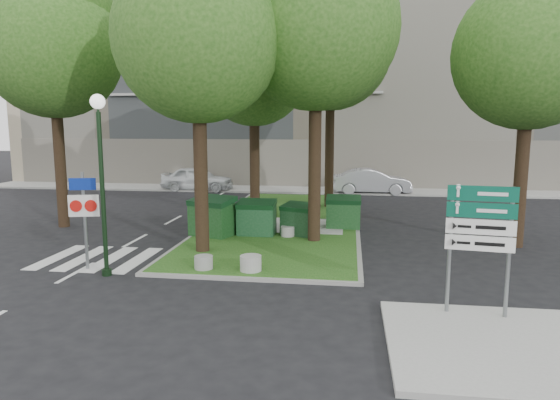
% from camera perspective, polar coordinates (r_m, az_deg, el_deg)
% --- Properties ---
extents(ground, '(120.00, 120.00, 0.00)m').
position_cam_1_polar(ground, '(13.92, -5.83, -9.00)').
color(ground, black).
rests_on(ground, ground).
extents(median_island, '(6.00, 16.00, 0.12)m').
position_cam_1_polar(median_island, '(21.45, 0.57, -2.49)').
color(median_island, '#164915').
rests_on(median_island, ground).
extents(median_kerb, '(6.30, 16.30, 0.10)m').
position_cam_1_polar(median_kerb, '(21.46, 0.57, -2.52)').
color(median_kerb, gray).
rests_on(median_kerb, ground).
extents(sidewalk_corner, '(5.00, 4.00, 0.12)m').
position_cam_1_polar(sidewalk_corner, '(10.76, 25.96, -14.96)').
color(sidewalk_corner, '#999993').
rests_on(sidewalk_corner, ground).
extents(building_sidewalk, '(42.00, 3.00, 0.12)m').
position_cam_1_polar(building_sidewalk, '(31.81, 2.13, 1.17)').
color(building_sidewalk, '#999993').
rests_on(building_sidewalk, ground).
extents(zebra_crossing, '(5.00, 3.00, 0.01)m').
position_cam_1_polar(zebra_crossing, '(16.52, -17.37, -6.50)').
color(zebra_crossing, silver).
rests_on(zebra_crossing, ground).
extents(apartment_building, '(41.00, 12.00, 16.00)m').
position_cam_1_polar(apartment_building, '(39.19, 3.36, 14.21)').
color(apartment_building, tan).
rests_on(apartment_building, ground).
extents(tree_median_near_left, '(5.20, 5.20, 10.53)m').
position_cam_1_polar(tree_median_near_left, '(16.40, -9.07, 19.47)').
color(tree_median_near_left, black).
rests_on(tree_median_near_left, ground).
extents(tree_median_near_right, '(5.60, 5.60, 11.46)m').
position_cam_1_polar(tree_median_near_right, '(17.87, 4.49, 20.83)').
color(tree_median_near_right, black).
rests_on(tree_median_near_right, ground).
extents(tree_median_mid, '(4.80, 4.80, 9.99)m').
position_cam_1_polar(tree_median_mid, '(22.49, -2.75, 15.73)').
color(tree_median_mid, black).
rests_on(tree_median_mid, ground).
extents(tree_median_far, '(5.80, 5.80, 11.93)m').
position_cam_1_polar(tree_median_far, '(25.28, 6.09, 17.97)').
color(tree_median_far, black).
rests_on(tree_median_far, ground).
extents(tree_street_left, '(5.40, 5.40, 11.00)m').
position_cam_1_polar(tree_street_left, '(22.48, -24.36, 16.72)').
color(tree_street_left, black).
rests_on(tree_street_left, ground).
extents(tree_street_right, '(5.00, 5.00, 10.06)m').
position_cam_1_polar(tree_street_right, '(19.07, 26.97, 16.11)').
color(tree_street_right, black).
rests_on(tree_street_right, ground).
extents(dumpster_a, '(1.86, 1.58, 1.46)m').
position_cam_1_polar(dumpster_a, '(18.67, -7.72, -1.88)').
color(dumpster_a, '#0E3610').
rests_on(dumpster_a, median_island).
extents(dumpster_b, '(1.42, 1.00, 1.31)m').
position_cam_1_polar(dumpster_b, '(18.67, -2.68, -2.04)').
color(dumpster_b, '#113C1C').
rests_on(dumpster_b, median_island).
extents(dumpster_c, '(1.53, 1.32, 1.19)m').
position_cam_1_polar(dumpster_c, '(18.63, 2.27, -2.23)').
color(dumpster_c, black).
rests_on(dumpster_c, median_island).
extents(dumpster_d, '(1.38, 0.97, 1.28)m').
position_cam_1_polar(dumpster_d, '(20.07, 7.26, -1.39)').
color(dumpster_d, '#134017').
rests_on(dumpster_d, median_island).
extents(bollard_left, '(0.53, 0.53, 0.38)m').
position_cam_1_polar(bollard_left, '(14.52, -8.72, -7.05)').
color(bollard_left, gray).
rests_on(bollard_left, median_island).
extents(bollard_right, '(0.61, 0.61, 0.43)m').
position_cam_1_polar(bollard_right, '(14.18, -3.36, -7.22)').
color(bollard_right, '#9F9E9A').
rests_on(bollard_right, median_island).
extents(bollard_mid, '(0.52, 0.52, 0.37)m').
position_cam_1_polar(bollard_mid, '(18.43, 0.89, -3.58)').
color(bollard_mid, gray).
rests_on(bollard_mid, median_island).
extents(litter_bin, '(0.43, 0.43, 0.75)m').
position_cam_1_polar(litter_bin, '(23.42, 7.86, -0.54)').
color(litter_bin, gold).
rests_on(litter_bin, median_island).
extents(street_lamp, '(0.40, 0.40, 5.01)m').
position_cam_1_polar(street_lamp, '(14.45, -19.78, 3.94)').
color(street_lamp, black).
rests_on(street_lamp, ground).
extents(traffic_sign_pole, '(0.84, 0.25, 2.86)m').
position_cam_1_polar(traffic_sign_pole, '(15.46, -21.48, -0.79)').
color(traffic_sign_pole, slate).
rests_on(traffic_sign_pole, ground).
extents(directional_sign, '(1.40, 0.26, 2.82)m').
position_cam_1_polar(directional_sign, '(11.44, 21.91, -3.18)').
color(directional_sign, slate).
rests_on(directional_sign, sidewalk_corner).
extents(car_white, '(4.56, 1.91, 1.54)m').
position_cam_1_polar(car_white, '(32.22, -9.42, 2.43)').
color(car_white, white).
rests_on(car_white, ground).
extents(car_silver, '(4.77, 1.95, 1.54)m').
position_cam_1_polar(car_silver, '(30.73, 10.42, 2.10)').
color(car_silver, '#B0B1B8').
rests_on(car_silver, ground).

